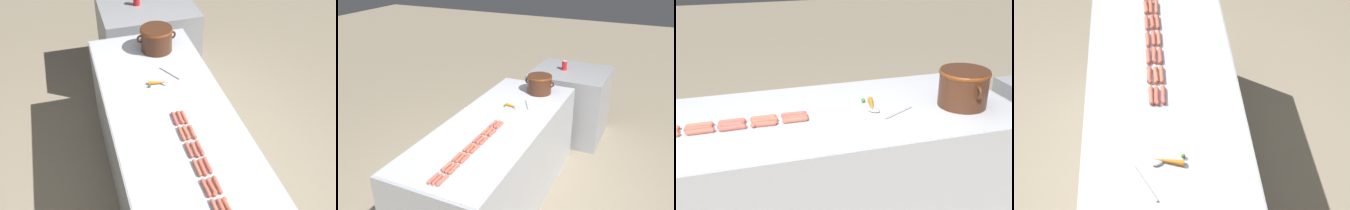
{
  "view_description": "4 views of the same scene",
  "coord_description": "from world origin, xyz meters",
  "views": [
    {
      "loc": [
        -0.62,
        -2.08,
        2.77
      ],
      "look_at": [
        -0.02,
        0.02,
        0.99
      ],
      "focal_mm": 43.86,
      "sensor_mm": 36.0,
      "label": 1
    },
    {
      "loc": [
        1.36,
        -2.7,
        2.45
      ],
      "look_at": [
        0.01,
        0.2,
        1.02
      ],
      "focal_mm": 38.54,
      "sensor_mm": 36.0,
      "label": 2
    },
    {
      "loc": [
        1.95,
        -0.36,
        1.81
      ],
      "look_at": [
        0.14,
        0.17,
        1.01
      ],
      "focal_mm": 44.04,
      "sensor_mm": 36.0,
      "label": 3
    },
    {
      "loc": [
        0.03,
        1.42,
        2.72
      ],
      "look_at": [
        -0.1,
        0.05,
        0.98
      ],
      "focal_mm": 44.28,
      "sensor_mm": 36.0,
      "label": 4
    }
  ],
  "objects": [
    {
      "name": "hot_dog_9",
      "position": [
        0.04,
        -0.69,
        0.93
      ],
      "size": [
        0.03,
        0.13,
        0.03
      ],
      "color": "#C55F47",
      "rests_on": "griddle_counter"
    },
    {
      "name": "hot_dog_2",
      "position": [
        -0.0,
        -0.69,
        0.93
      ],
      "size": [
        0.03,
        0.13,
        0.03
      ],
      "color": "#C65E4B",
      "rests_on": "griddle_counter"
    },
    {
      "name": "hot_dog_1",
      "position": [
        0.0,
        -0.84,
        0.93
      ],
      "size": [
        0.03,
        0.13,
        0.03
      ],
      "color": "#BF6850",
      "rests_on": "griddle_counter"
    },
    {
      "name": "hot_dog_19",
      "position": [
        0.07,
        -0.22,
        0.93
      ],
      "size": [
        0.03,
        0.13,
        0.03
      ],
      "color": "#C75C4C",
      "rests_on": "griddle_counter"
    },
    {
      "name": "hot_dog_10",
      "position": [
        0.03,
        -0.53,
        0.93
      ],
      "size": [
        0.03,
        0.13,
        0.03
      ],
      "color": "#CA5A48",
      "rests_on": "griddle_counter"
    },
    {
      "name": "hot_dog_8",
      "position": [
        0.04,
        -0.84,
        0.93
      ],
      "size": [
        0.03,
        0.13,
        0.03
      ],
      "color": "#CE604A",
      "rests_on": "griddle_counter"
    },
    {
      "name": "hot_dog_4",
      "position": [
        0.0,
        -0.37,
        0.93
      ],
      "size": [
        0.03,
        0.13,
        0.03
      ],
      "color": "#BF5A4D",
      "rests_on": "griddle_counter"
    },
    {
      "name": "hot_dog_20",
      "position": [
        0.07,
        -0.06,
        0.93
      ],
      "size": [
        0.03,
        0.13,
        0.03
      ],
      "color": "#C4644B",
      "rests_on": "griddle_counter"
    },
    {
      "name": "serving_spoon",
      "position": [
        0.08,
        0.4,
        0.93
      ],
      "size": [
        0.16,
        0.25,
        0.02
      ],
      "color": "#B7B7BC",
      "rests_on": "griddle_counter"
    },
    {
      "name": "carrot",
      "position": [
        0.0,
        0.36,
        0.94
      ],
      "size": [
        0.18,
        0.07,
        0.03
      ],
      "color": "orange",
      "rests_on": "griddle_counter"
    },
    {
      "name": "hot_dog_15",
      "position": [
        0.07,
        -0.84,
        0.93
      ],
      "size": [
        0.03,
        0.13,
        0.03
      ],
      "color": "#C06049",
      "rests_on": "griddle_counter"
    },
    {
      "name": "hot_dog_13",
      "position": [
        0.04,
        -0.06,
        0.93
      ],
      "size": [
        0.03,
        0.13,
        0.03
      ],
      "color": "#CC5C4F",
      "rests_on": "griddle_counter"
    },
    {
      "name": "hot_dog_3",
      "position": [
        0.0,
        -0.53,
        0.93
      ],
      "size": [
        0.03,
        0.13,
        0.03
      ],
      "color": "#BF654C",
      "rests_on": "griddle_counter"
    },
    {
      "name": "back_cabinet",
      "position": [
        0.23,
        1.76,
        0.46
      ],
      "size": [
        0.97,
        0.88,
        0.92
      ],
      "primitive_type": "cube",
      "color": "#939599",
      "rests_on": "ground_plane"
    },
    {
      "name": "hot_dog_5",
      "position": [
        0.0,
        -0.22,
        0.93
      ],
      "size": [
        0.03,
        0.13,
        0.03
      ],
      "color": "#C5664D",
      "rests_on": "griddle_counter"
    },
    {
      "name": "bean_pot",
      "position": [
        0.11,
        0.86,
        1.04
      ],
      "size": [
        0.34,
        0.28,
        0.21
      ],
      "color": "#472616",
      "rests_on": "griddle_counter"
    },
    {
      "name": "hot_dog_16",
      "position": [
        0.07,
        -0.68,
        0.93
      ],
      "size": [
        0.03,
        0.13,
        0.03
      ],
      "color": "#CC5D4A",
      "rests_on": "griddle_counter"
    },
    {
      "name": "hot_dog_18",
      "position": [
        0.07,
        -0.38,
        0.93
      ],
      "size": [
        0.03,
        0.13,
        0.03
      ],
      "color": "#BF5A4E",
      "rests_on": "griddle_counter"
    },
    {
      "name": "hot_dog_12",
      "position": [
        0.03,
        -0.22,
        0.93
      ],
      "size": [
        0.03,
        0.13,
        0.03
      ],
      "color": "#CC684B",
      "rests_on": "griddle_counter"
    },
    {
      "name": "griddle_counter",
      "position": [
        0.0,
        0.0,
        0.46
      ],
      "size": [
        0.88,
        2.33,
        0.92
      ],
      "color": "#ADAFB5",
      "rests_on": "ground_plane"
    },
    {
      "name": "ground_plane",
      "position": [
        0.0,
        0.0,
        0.0
      ],
      "size": [
        20.0,
        20.0,
        0.0
      ],
      "primitive_type": "plane",
      "color": "gray"
    },
    {
      "name": "hot_dog_17",
      "position": [
        0.07,
        -0.52,
        0.93
      ],
      "size": [
        0.03,
        0.13,
        0.03
      ],
      "color": "#C55E4C",
      "rests_on": "griddle_counter"
    },
    {
      "name": "hot_dog_11",
      "position": [
        0.04,
        -0.38,
        0.93
      ],
      "size": [
        0.03,
        0.13,
        0.03
      ],
      "color": "#C2614C",
      "rests_on": "griddle_counter"
    },
    {
      "name": "hot_dog_6",
      "position": [
        0.0,
        -0.06,
        0.93
      ],
      "size": [
        0.03,
        0.13,
        0.03
      ],
      "color": "#C95C50",
      "rests_on": "griddle_counter"
    }
  ]
}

